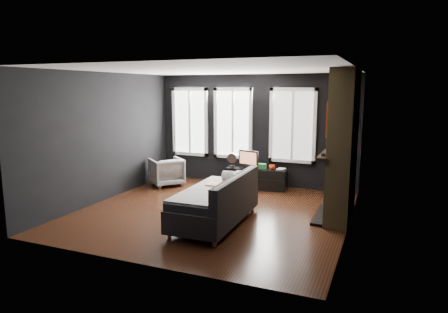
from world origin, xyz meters
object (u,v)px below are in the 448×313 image
at_px(armchair, 166,170).
at_px(mantel_vase, 332,143).
at_px(media_console, 257,178).
at_px(sofa, 215,199).
at_px(book, 278,164).
at_px(mug, 272,167).
at_px(monitor, 249,158).

relative_size(armchair, mantel_vase, 4.02).
bearing_deg(media_console, mantel_vase, -34.00).
distance_m(sofa, book, 2.84).
bearing_deg(media_console, mug, -7.46).
height_order(armchair, book, armchair).
relative_size(armchair, media_console, 0.52).
relative_size(sofa, media_console, 1.47).
bearing_deg(book, monitor, -167.38).
height_order(sofa, media_console, sofa).
bearing_deg(armchair, mug, 142.16).
xyz_separation_m(sofa, mantel_vase, (1.75, 1.66, 0.87)).
xyz_separation_m(media_console, mantel_vase, (1.85, -1.05, 1.07)).
bearing_deg(mug, media_console, 176.97).
relative_size(sofa, mug, 15.14).
bearing_deg(media_console, sofa, -92.24).
distance_m(armchair, media_console, 2.22).
bearing_deg(monitor, media_console, 30.30).
relative_size(sofa, monitor, 3.93).
xyz_separation_m(sofa, armchair, (-2.25, 2.16, -0.08)).
bearing_deg(mantel_vase, sofa, -136.48).
bearing_deg(armchair, monitor, 144.54).
distance_m(mug, mantel_vase, 1.95).
distance_m(media_console, mantel_vase, 2.38).
xyz_separation_m(monitor, mug, (0.57, 0.03, -0.17)).
height_order(monitor, book, monitor).
relative_size(mug, book, 0.62).
distance_m(book, mantel_vase, 1.92).
height_order(armchair, mantel_vase, mantel_vase).
bearing_deg(mantel_vase, media_console, 150.42).
bearing_deg(armchair, book, 144.12).
relative_size(media_console, book, 6.42).
bearing_deg(sofa, armchair, 135.32).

